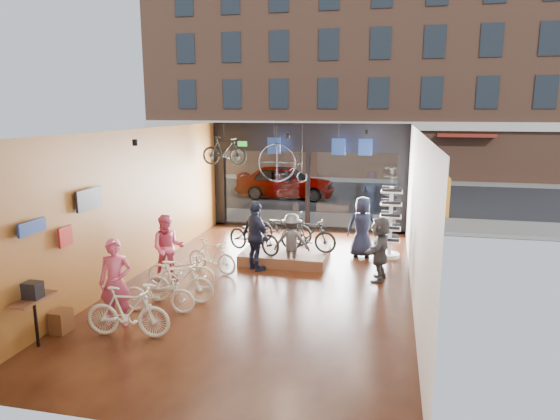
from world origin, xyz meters
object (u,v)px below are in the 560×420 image
(customer_0, at_px, (116,282))
(customer_4, at_px, (362,227))
(box_truck, at_px, (422,181))
(display_platform, at_px, (286,255))
(customer_5, at_px, (380,249))
(penny_farthing, at_px, (285,164))
(floor_bike_2, at_px, (159,293))
(street_car, at_px, (285,182))
(customer_1, at_px, (168,248))
(floor_bike_4, at_px, (181,270))
(customer_3, at_px, (292,241))
(customer_2, at_px, (256,236))
(display_bike_mid, at_px, (308,235))
(floor_bike_5, at_px, (212,256))
(floor_bike_1, at_px, (128,312))
(display_bike_left, at_px, (254,236))
(floor_bike_3, at_px, (178,282))
(sunglasses_rack, at_px, (390,222))
(display_bike_right, at_px, (282,228))
(hung_bike, at_px, (224,151))

(customer_0, bearing_deg, customer_4, 36.57)
(box_truck, relative_size, display_platform, 2.49)
(customer_5, height_order, penny_farthing, penny_farthing)
(floor_bike_2, distance_m, customer_5, 5.53)
(street_car, height_order, customer_1, customer_1)
(floor_bike_4, distance_m, customer_3, 3.15)
(street_car, bearing_deg, floor_bike_4, -179.41)
(customer_2, bearing_deg, street_car, -39.54)
(display_platform, bearing_deg, customer_2, -119.94)
(floor_bike_4, height_order, customer_1, customer_1)
(floor_bike_2, bearing_deg, customer_1, 14.62)
(display_bike_mid, bearing_deg, floor_bike_2, 156.53)
(display_bike_mid, height_order, customer_1, customer_1)
(street_car, distance_m, floor_bike_2, 14.29)
(floor_bike_5, height_order, display_bike_mid, display_bike_mid)
(floor_bike_1, distance_m, floor_bike_2, 1.22)
(customer_1, bearing_deg, floor_bike_1, -100.27)
(display_bike_mid, relative_size, customer_3, 1.08)
(customer_0, relative_size, customer_4, 1.00)
(display_bike_left, bearing_deg, floor_bike_3, -168.69)
(floor_bike_5, xyz_separation_m, customer_3, (2.00, 0.84, 0.31))
(street_car, xyz_separation_m, sunglasses_rack, (5.06, -9.05, 0.24))
(display_bike_left, bearing_deg, floor_bike_1, -166.31)
(floor_bike_5, height_order, display_bike_right, display_bike_right)
(floor_bike_2, relative_size, display_platform, 0.67)
(display_bike_right, distance_m, customer_1, 3.79)
(street_car, xyz_separation_m, floor_bike_5, (0.45, -11.54, -0.35))
(floor_bike_1, bearing_deg, floor_bike_4, -3.70)
(hung_bike, bearing_deg, display_bike_mid, -119.66)
(customer_5, bearing_deg, customer_2, -83.27)
(floor_bike_2, bearing_deg, street_car, -3.37)
(customer_1, xyz_separation_m, customer_2, (1.95, 1.29, 0.09))
(street_car, xyz_separation_m, customer_4, (4.26, -9.18, 0.09))
(floor_bike_1, bearing_deg, floor_bike_3, -13.36)
(customer_3, xyz_separation_m, sunglasses_rack, (2.60, 1.65, 0.29))
(street_car, relative_size, customer_0, 2.66)
(floor_bike_1, distance_m, customer_5, 6.32)
(customer_4, bearing_deg, penny_farthing, -37.67)
(display_bike_mid, relative_size, customer_1, 0.96)
(floor_bike_3, bearing_deg, floor_bike_1, 166.20)
(floor_bike_3, distance_m, penny_farthing, 6.63)
(display_bike_left, relative_size, hung_bike, 1.16)
(box_truck, relative_size, penny_farthing, 3.72)
(customer_4, bearing_deg, floor_bike_2, 46.42)
(customer_2, bearing_deg, sunglasses_rack, -107.47)
(floor_bike_2, relative_size, customer_5, 0.97)
(customer_0, relative_size, sunglasses_rack, 0.85)
(customer_2, xyz_separation_m, hung_bike, (-1.97, 3.28, 1.98))
(customer_1, relative_size, penny_farthing, 1.06)
(floor_bike_1, height_order, floor_bike_4, floor_bike_1)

